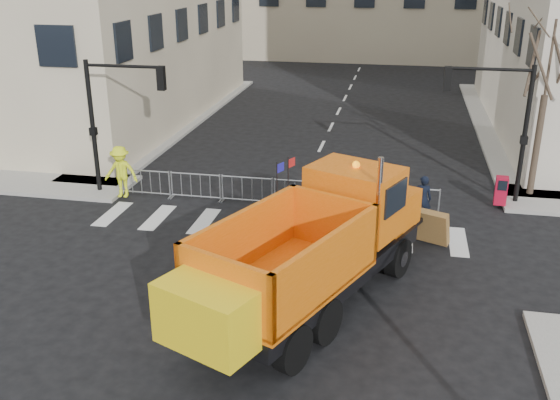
% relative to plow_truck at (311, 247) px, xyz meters
% --- Properties ---
extents(ground, '(120.00, 120.00, 0.00)m').
position_rel_plow_truck_xyz_m(ground, '(-1.82, -0.28, -1.85)').
color(ground, black).
rests_on(ground, ground).
extents(sidewalk_back, '(64.00, 5.00, 0.15)m').
position_rel_plow_truck_xyz_m(sidewalk_back, '(-1.82, 8.22, -1.77)').
color(sidewalk_back, gray).
rests_on(sidewalk_back, ground).
extents(traffic_light_left, '(0.18, 0.18, 5.40)m').
position_rel_plow_truck_xyz_m(traffic_light_left, '(-9.82, 7.22, 0.85)').
color(traffic_light_left, black).
rests_on(traffic_light_left, ground).
extents(traffic_light_right, '(0.18, 0.18, 5.40)m').
position_rel_plow_truck_xyz_m(traffic_light_right, '(6.68, 9.22, 0.85)').
color(traffic_light_right, black).
rests_on(traffic_light_right, ground).
extents(crowd_barriers, '(12.60, 0.60, 1.10)m').
position_rel_plow_truck_xyz_m(crowd_barriers, '(-2.57, 7.32, -1.30)').
color(crowd_barriers, '#9EA0A5').
rests_on(crowd_barriers, ground).
extents(street_tree, '(3.00, 3.00, 7.50)m').
position_rel_plow_truck_xyz_m(street_tree, '(7.38, 10.22, 1.90)').
color(street_tree, '#382B21').
rests_on(street_tree, ground).
extents(plow_truck, '(6.89, 10.94, 4.15)m').
position_rel_plow_truck_xyz_m(plow_truck, '(0.00, 0.00, 0.00)').
color(plow_truck, black).
rests_on(plow_truck, ground).
extents(cop_a, '(0.68, 0.47, 1.78)m').
position_rel_plow_truck_xyz_m(cop_a, '(3.05, 6.71, -0.95)').
color(cop_a, black).
rests_on(cop_a, ground).
extents(cop_b, '(1.13, 1.04, 1.89)m').
position_rel_plow_truck_xyz_m(cop_b, '(1.63, 5.82, -0.90)').
color(cop_b, black).
rests_on(cop_b, ground).
extents(cop_c, '(0.79, 1.27, 2.02)m').
position_rel_plow_truck_xyz_m(cop_c, '(1.41, 4.71, -0.84)').
color(cop_c, black).
rests_on(cop_c, ground).
extents(worker, '(1.36, 0.80, 2.06)m').
position_rel_plow_truck_xyz_m(worker, '(-8.54, 6.65, -0.66)').
color(worker, '#DFF01C').
rests_on(worker, sidewalk_back).
extents(newspaper_box, '(0.48, 0.43, 1.10)m').
position_rel_plow_truck_xyz_m(newspaper_box, '(6.03, 8.73, -1.15)').
color(newspaper_box, '#B00D28').
rests_on(newspaper_box, sidewalk_back).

